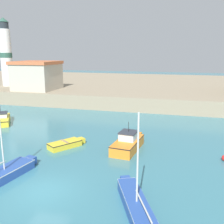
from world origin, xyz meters
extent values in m
plane|color=teal|center=(0.00, 0.00, 0.00)|extent=(200.00, 200.00, 0.00)
cube|color=gray|center=(0.00, 42.69, 1.07)|extent=(120.00, 40.00, 2.13)
cube|color=yellow|center=(-13.05, 13.04, 0.36)|extent=(4.10, 4.88, 0.71)
cube|color=yellow|center=(-14.57, 15.31, 0.36)|extent=(1.29, 1.24, 0.61)
cube|color=black|center=(-13.05, 13.04, 0.67)|extent=(4.14, 4.93, 0.07)
cube|color=silver|center=(-13.18, 13.23, 0.94)|extent=(2.04, 2.11, 0.46)
cube|color=#2D333D|center=(-13.18, 13.23, 1.21)|extent=(2.20, 2.28, 0.08)
cylinder|color=black|center=(-13.18, 13.23, 1.70)|extent=(0.04, 0.04, 0.90)
cube|color=#284C9E|center=(-3.52, 0.49, 0.33)|extent=(2.31, 5.27, 0.67)
cube|color=#284C9E|center=(-2.99, 3.31, 0.33)|extent=(0.87, 0.76, 0.57)
cube|color=white|center=(-3.52, 0.49, 0.63)|extent=(2.34, 5.32, 0.07)
cylinder|color=silver|center=(-3.45, 0.87, 2.88)|extent=(0.10, 0.10, 4.42)
cube|color=yellow|center=(-2.02, 7.39, 0.28)|extent=(2.71, 3.14, 0.55)
cube|color=yellow|center=(-1.03, 8.83, 0.28)|extent=(0.90, 0.86, 0.47)
cube|color=black|center=(-2.02, 7.39, 0.51)|extent=(2.74, 3.18, 0.07)
cube|color=#997F5B|center=(-2.02, 7.39, 0.59)|extent=(1.00, 0.78, 0.08)
cube|color=#284C9E|center=(6.17, -1.15, 0.36)|extent=(3.56, 6.10, 0.72)
cube|color=#284C9E|center=(4.81, 1.90, 0.36)|extent=(0.77, 0.72, 0.61)
cube|color=white|center=(6.17, -1.15, 0.68)|extent=(3.59, 6.16, 0.07)
cylinder|color=silver|center=(5.98, -0.73, 3.16)|extent=(0.10, 0.10, 4.89)
cylinder|color=silver|center=(6.49, -1.86, 1.27)|extent=(1.21, 2.57, 0.08)
cube|color=orange|center=(3.61, 8.27, 0.45)|extent=(2.31, 4.53, 0.90)
cube|color=orange|center=(3.91, 10.83, 0.45)|extent=(1.09, 0.93, 0.77)
cube|color=black|center=(3.61, 8.27, 0.86)|extent=(2.33, 4.58, 0.07)
cube|color=silver|center=(3.64, 8.48, 1.23)|extent=(1.53, 1.67, 0.65)
cube|color=#2D333D|center=(3.64, 8.48, 1.59)|extent=(1.64, 1.81, 0.08)
cylinder|color=black|center=(3.64, 8.48, 2.08)|extent=(0.04, 0.04, 0.90)
cylinder|color=silver|center=(-24.00, 29.72, 7.31)|extent=(2.09, 2.09, 10.36)
cylinder|color=#2D5647|center=(-24.00, 29.72, 7.83)|extent=(2.15, 2.15, 0.90)
cylinder|color=#262D33|center=(-24.00, 29.72, 13.09)|extent=(1.77, 1.77, 1.20)
cone|color=#2D5647|center=(-24.00, 29.72, 14.09)|extent=(1.98, 1.98, 0.80)
cube|color=#BCB29E|center=(-16.00, 26.74, 4.28)|extent=(6.45, 6.55, 4.29)
cube|color=#C1663D|center=(-16.00, 26.74, 6.67)|extent=(6.78, 6.88, 0.50)
camera|label=1|loc=(7.97, -13.19, 8.54)|focal=42.00mm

